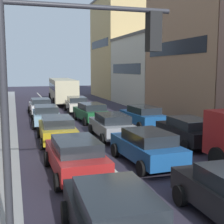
# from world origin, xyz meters

# --- Properties ---
(lane_stripe_left) EXTENTS (0.16, 60.00, 0.01)m
(lane_stripe_left) POSITION_xyz_m (-1.70, 20.00, 0.01)
(lane_stripe_left) COLOR silver
(lane_stripe_left) RESTS_ON ground
(lane_stripe_right) EXTENTS (0.16, 60.00, 0.01)m
(lane_stripe_right) POSITION_xyz_m (1.70, 20.00, 0.01)
(lane_stripe_right) COLOR silver
(lane_stripe_right) RESTS_ON ground
(building_row_right) EXTENTS (7.20, 43.90, 14.15)m
(building_row_right) POSITION_xyz_m (9.90, 22.70, 5.73)
(building_row_right) COLOR tan
(building_row_right) RESTS_ON ground
(traffic_light_pole) EXTENTS (3.58, 0.38, 5.50)m
(traffic_light_pole) POSITION_xyz_m (-4.45, 0.82, 3.82)
(traffic_light_pole) COLOR #2D2D33
(traffic_light_pole) RESTS_ON ground
(sedan_left_lane_front) EXTENTS (2.18, 4.36, 1.49)m
(sedan_left_lane_front) POSITION_xyz_m (-3.45, 0.81, 0.80)
(sedan_left_lane_front) COLOR black
(sedan_left_lane_front) RESTS_ON ground
(sedan_centre_lane_second) EXTENTS (2.22, 4.38, 1.49)m
(sedan_centre_lane_second) POSITION_xyz_m (-0.05, 6.71, 0.80)
(sedan_centre_lane_second) COLOR #194C8C
(sedan_centre_lane_second) RESTS_ON ground
(wagon_left_lane_second) EXTENTS (2.12, 4.33, 1.49)m
(wagon_left_lane_second) POSITION_xyz_m (-3.32, 6.16, 0.80)
(wagon_left_lane_second) COLOR #A51E1E
(wagon_left_lane_second) RESTS_ON ground
(hatchback_centre_lane_third) EXTENTS (2.11, 4.32, 1.49)m
(hatchback_centre_lane_third) POSITION_xyz_m (-0.02, 11.99, 0.80)
(hatchback_centre_lane_third) COLOR gray
(hatchback_centre_lane_third) RESTS_ON ground
(sedan_left_lane_third) EXTENTS (2.16, 4.35, 1.49)m
(sedan_left_lane_third) POSITION_xyz_m (-3.29, 11.80, 0.80)
(sedan_left_lane_third) COLOR #B29319
(sedan_left_lane_third) RESTS_ON ground
(coupe_centre_lane_fourth) EXTENTS (2.29, 4.41, 1.49)m
(coupe_centre_lane_fourth) POSITION_xyz_m (0.16, 17.95, 0.80)
(coupe_centre_lane_fourth) COLOR #19592D
(coupe_centre_lane_fourth) RESTS_ON ground
(sedan_left_lane_fourth) EXTENTS (2.18, 4.36, 1.49)m
(sedan_left_lane_fourth) POSITION_xyz_m (-3.34, 17.49, 0.80)
(sedan_left_lane_fourth) COLOR #759EB7
(sedan_left_lane_fourth) RESTS_ON ground
(sedan_centre_lane_fifth) EXTENTS (2.27, 4.40, 1.49)m
(sedan_centre_lane_fifth) POSITION_xyz_m (0.17, 23.84, 0.80)
(sedan_centre_lane_fifth) COLOR beige
(sedan_centre_lane_fifth) RESTS_ON ground
(sedan_left_lane_fifth) EXTENTS (2.09, 4.31, 1.49)m
(sedan_left_lane_fifth) POSITION_xyz_m (-3.27, 23.18, 0.80)
(sedan_left_lane_fifth) COLOR silver
(sedan_left_lane_fifth) RESTS_ON ground
(sedan_right_lane_behind_truck) EXTENTS (2.08, 4.31, 1.49)m
(sedan_right_lane_behind_truck) POSITION_xyz_m (3.49, 9.26, 0.80)
(sedan_right_lane_behind_truck) COLOR black
(sedan_right_lane_behind_truck) RESTS_ON ground
(wagon_right_lane_far) EXTENTS (2.27, 4.40, 1.49)m
(wagon_right_lane_far) POSITION_xyz_m (3.25, 14.97, 0.80)
(wagon_right_lane_far) COLOR #194C8C
(wagon_right_lane_far) RESTS_ON ground
(bus_mid_queue_primary) EXTENTS (3.19, 10.61, 2.90)m
(bus_mid_queue_primary) POSITION_xyz_m (0.05, 32.06, 1.76)
(bus_mid_queue_primary) COLOR #BFB793
(bus_mid_queue_primary) RESTS_ON ground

